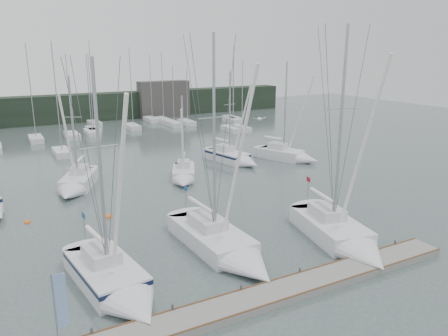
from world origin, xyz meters
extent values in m
plane|color=#455351|center=(0.00, 0.00, 0.00)|extent=(160.00, 160.00, 0.00)
cube|color=slate|center=(0.00, -5.00, 0.20)|extent=(24.00, 2.00, 0.40)
cube|color=black|center=(0.00, 62.00, 2.50)|extent=(90.00, 4.00, 5.00)
cube|color=#423F3D|center=(18.00, 60.00, 3.50)|extent=(10.00, 3.00, 7.00)
cube|color=white|center=(15.34, 48.78, 0.35)|extent=(1.80, 4.50, 0.90)
cylinder|color=#979A9F|center=(15.34, 48.28, 5.51)|extent=(0.12, 0.12, 9.43)
cube|color=white|center=(3.24, 55.57, 0.35)|extent=(1.80, 4.50, 0.90)
cylinder|color=#979A9F|center=(3.24, 55.07, 7.62)|extent=(0.12, 0.12, 13.64)
cube|color=white|center=(8.14, 49.14, 0.35)|extent=(1.80, 4.50, 0.90)
cylinder|color=#979A9F|center=(8.14, 48.64, 7.06)|extent=(0.12, 0.12, 12.52)
cube|color=white|center=(-7.32, 45.76, 0.35)|extent=(1.80, 4.50, 0.90)
cylinder|color=#979A9F|center=(-7.32, 45.26, 7.31)|extent=(0.12, 0.12, 13.03)
cube|color=white|center=(0.91, 47.05, 0.35)|extent=(1.80, 4.50, 0.90)
cylinder|color=#979A9F|center=(0.91, 46.55, 6.66)|extent=(0.12, 0.12, 11.73)
cube|color=white|center=(26.34, 47.20, 0.35)|extent=(1.80, 4.50, 0.90)
cylinder|color=#979A9F|center=(26.34, 46.70, 7.14)|extent=(0.12, 0.12, 12.68)
cube|color=white|center=(13.50, 54.88, 0.35)|extent=(1.80, 4.50, 0.90)
cylinder|color=#979A9F|center=(13.50, 54.38, 6.47)|extent=(0.12, 0.12, 11.34)
cube|color=white|center=(21.80, 39.31, 0.35)|extent=(1.80, 4.50, 0.90)
cylinder|color=#979A9F|center=(21.80, 38.81, 6.00)|extent=(0.12, 0.12, 10.41)
cube|color=white|center=(-2.16, 46.05, 0.35)|extent=(1.80, 4.50, 0.90)
cylinder|color=#979A9F|center=(-2.16, 45.55, 6.59)|extent=(0.12, 0.12, 11.59)
cube|color=white|center=(17.96, 48.82, 0.35)|extent=(1.80, 4.50, 0.90)
cylinder|color=#979A9F|center=(17.96, 48.32, 5.31)|extent=(0.12, 0.12, 9.02)
cube|color=white|center=(15.24, 53.59, 0.35)|extent=(1.80, 4.50, 0.90)
cylinder|color=#979A9F|center=(15.24, 53.09, 6.67)|extent=(0.12, 0.12, 11.73)
cube|color=white|center=(1.67, 49.43, 0.35)|extent=(1.80, 4.50, 0.90)
cylinder|color=#979A9F|center=(1.67, 48.93, 6.53)|extent=(0.12, 0.12, 11.46)
cube|color=white|center=(-5.41, 34.98, 0.35)|extent=(1.80, 4.50, 0.90)
cylinder|color=#979A9F|center=(-5.41, 34.48, 7.40)|extent=(0.12, 0.12, 13.20)
cube|color=white|center=(23.28, 38.96, 0.35)|extent=(1.80, 4.50, 0.90)
cylinder|color=#979A9F|center=(23.28, 38.46, 6.06)|extent=(0.12, 0.12, 10.51)
cube|color=white|center=(27.34, 49.03, 0.35)|extent=(1.80, 4.50, 0.90)
cylinder|color=#979A9F|center=(27.34, 48.53, 5.77)|extent=(0.12, 0.12, 9.95)
cube|color=white|center=(-8.12, 0.91, 0.46)|extent=(3.73, 6.49, 1.54)
cone|color=white|center=(-7.57, -3.46, 0.46)|extent=(3.29, 2.99, 2.98)
cube|color=silver|center=(-8.19, 1.42, 1.60)|extent=(1.94, 2.65, 0.72)
cylinder|color=#979A9F|center=(-8.07, 0.47, 6.98)|extent=(0.19, 0.19, 11.49)
cylinder|color=white|center=(-8.28, 2.13, 2.52)|extent=(0.66, 3.02, 0.29)
cube|color=#0D1733|center=(-8.12, 0.91, 0.98)|extent=(3.75, 6.51, 0.26)
cube|color=#1A4A91|center=(-8.54, 4.17, 3.09)|extent=(0.09, 0.55, 0.37)
cube|color=white|center=(-0.48, 2.60, 0.45)|extent=(3.48, 7.49, 1.49)
cone|color=white|center=(-0.28, -2.66, 0.45)|extent=(3.31, 3.28, 3.19)
cube|color=silver|center=(-0.50, 3.10, 1.54)|extent=(1.87, 3.01, 0.70)
cylinder|color=#979A9F|center=(-0.46, 2.07, 7.62)|extent=(0.18, 0.18, 12.85)
cylinder|color=white|center=(-0.54, 4.07, 2.44)|extent=(0.42, 3.61, 0.28)
cube|color=#1A4A91|center=(-0.64, 6.48, 2.99)|extent=(0.04, 0.54, 0.36)
cube|color=white|center=(7.74, -0.16, 0.48)|extent=(4.49, 7.24, 1.61)
cone|color=white|center=(6.78, -4.87, 0.48)|extent=(3.72, 3.47, 3.21)
cube|color=silver|center=(7.84, 0.36, 1.66)|extent=(2.27, 2.99, 0.75)
cylinder|color=#979A9F|center=(7.64, -0.63, 7.95)|extent=(0.19, 0.19, 13.33)
cylinder|color=white|center=(8.01, 1.16, 2.62)|extent=(0.95, 3.28, 0.30)
cube|color=maroon|center=(8.45, 3.35, 3.21)|extent=(0.14, 0.57, 0.39)
cube|color=white|center=(-5.93, 20.55, 0.46)|extent=(4.59, 5.99, 1.54)
cone|color=white|center=(-7.54, 17.04, 0.46)|extent=(3.30, 3.18, 2.57)
cube|color=silver|center=(-5.72, 21.02, 1.59)|extent=(2.19, 2.56, 0.72)
cylinder|color=#979A9F|center=(-6.09, 20.20, 5.97)|extent=(0.18, 0.18, 9.48)
cylinder|color=white|center=(-5.48, 21.54, 2.52)|extent=(1.36, 2.52, 0.29)
cube|color=white|center=(4.27, 18.37, 0.42)|extent=(3.85, 4.99, 1.39)
cone|color=white|center=(2.97, 15.45, 0.42)|extent=(2.81, 2.66, 2.22)
cube|color=silver|center=(4.46, 18.79, 1.43)|extent=(1.84, 2.13, 0.65)
cylinder|color=#979A9F|center=(4.14, 18.08, 4.86)|extent=(0.17, 0.17, 7.50)
cylinder|color=white|center=(4.64, 19.19, 2.26)|extent=(1.13, 2.10, 0.26)
cube|color=white|center=(11.74, 22.43, 0.45)|extent=(3.70, 5.90, 1.50)
cone|color=white|center=(12.58, 18.61, 0.45)|extent=(3.03, 2.84, 2.59)
cube|color=silver|center=(11.64, 22.91, 1.54)|extent=(1.86, 2.44, 0.70)
cylinder|color=#979A9F|center=(11.83, 22.05, 5.91)|extent=(0.18, 0.18, 9.43)
cylinder|color=white|center=(11.51, 23.50, 2.44)|extent=(0.84, 2.67, 0.28)
cube|color=#0D1733|center=(11.74, 22.43, 0.95)|extent=(3.72, 5.92, 0.25)
cube|color=white|center=(18.03, 20.24, 0.46)|extent=(4.54, 5.91, 1.53)
cone|color=white|center=(19.62, 16.78, 0.46)|extent=(3.27, 3.14, 2.55)
cube|color=silver|center=(17.82, 20.71, 1.58)|extent=(2.17, 2.52, 0.71)
cylinder|color=#979A9F|center=(18.19, 19.90, 6.45)|extent=(0.18, 0.18, 10.45)
cylinder|color=white|center=(17.59, 21.21, 2.50)|extent=(1.35, 2.49, 0.29)
sphere|color=orange|center=(-5.49, 11.08, 0.00)|extent=(0.57, 0.57, 0.57)
sphere|color=orange|center=(-11.32, 12.86, 0.00)|extent=(0.47, 0.47, 0.47)
cylinder|color=#979A9F|center=(-11.50, -4.71, 2.29)|extent=(0.07, 0.07, 3.78)
cube|color=blue|center=(-11.21, -4.69, 2.83)|extent=(0.51, 0.06, 2.52)
ellipsoid|color=white|center=(3.23, 2.52, 8.49)|extent=(0.27, 0.47, 0.20)
cube|color=#9A9DA2|center=(2.95, 2.55, 8.51)|extent=(0.46, 0.19, 0.11)
cube|color=#9A9DA2|center=(3.51, 2.48, 8.51)|extent=(0.46, 0.19, 0.11)
camera|label=1|loc=(-12.90, -22.24, 13.07)|focal=35.00mm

